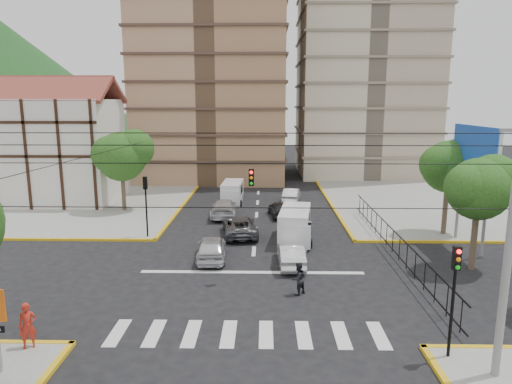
{
  "coord_description": "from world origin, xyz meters",
  "views": [
    {
      "loc": [
        0.73,
        -23.93,
        9.74
      ],
      "look_at": [
        0.14,
        5.12,
        4.0
      ],
      "focal_mm": 32.0,
      "sensor_mm": 36.0,
      "label": 1
    }
  ],
  "objects_px": {
    "car_silver_front_left": "(211,248)",
    "pedestrian_crosswalk": "(298,279)",
    "traffic_light_se": "(454,283)",
    "van_right_lane": "(295,226)",
    "traffic_light_nw": "(146,196)",
    "car_white_front_right": "(291,255)",
    "van_left_lane": "(232,193)",
    "pedestrian_sw_corner": "(28,326)"
  },
  "relations": [
    {
      "from": "car_white_front_right",
      "to": "pedestrian_crosswalk",
      "type": "xyz_separation_m",
      "value": [
        0.14,
        -4.24,
        0.16
      ]
    },
    {
      "from": "van_right_lane",
      "to": "van_left_lane",
      "type": "relative_size",
      "value": 1.14
    },
    {
      "from": "van_left_lane",
      "to": "traffic_light_se",
      "type": "bearing_deg",
      "value": -67.22
    },
    {
      "from": "van_right_lane",
      "to": "pedestrian_crosswalk",
      "type": "distance_m",
      "value": 9.07
    },
    {
      "from": "traffic_light_nw",
      "to": "van_left_lane",
      "type": "height_order",
      "value": "traffic_light_nw"
    },
    {
      "from": "traffic_light_nw",
      "to": "car_white_front_right",
      "type": "distance_m",
      "value": 11.71
    },
    {
      "from": "car_silver_front_left",
      "to": "pedestrian_crosswalk",
      "type": "relative_size",
      "value": 2.62
    },
    {
      "from": "van_left_lane",
      "to": "pedestrian_crosswalk",
      "type": "bearing_deg",
      "value": -74.87
    },
    {
      "from": "traffic_light_nw",
      "to": "pedestrian_crosswalk",
      "type": "xyz_separation_m",
      "value": [
        10.24,
        -9.64,
        -2.26
      ]
    },
    {
      "from": "van_right_lane",
      "to": "van_left_lane",
      "type": "xyz_separation_m",
      "value": [
        -5.33,
        12.34,
        -0.11
      ]
    },
    {
      "from": "pedestrian_sw_corner",
      "to": "car_white_front_right",
      "type": "bearing_deg",
      "value": 19.52
    },
    {
      "from": "traffic_light_se",
      "to": "van_right_lane",
      "type": "relative_size",
      "value": 0.83
    },
    {
      "from": "car_silver_front_left",
      "to": "pedestrian_crosswalk",
      "type": "bearing_deg",
      "value": 129.51
    },
    {
      "from": "car_silver_front_left",
      "to": "traffic_light_nw",
      "type": "bearing_deg",
      "value": -44.71
    },
    {
      "from": "van_right_lane",
      "to": "traffic_light_se",
      "type": "bearing_deg",
      "value": -64.22
    },
    {
      "from": "van_right_lane",
      "to": "car_silver_front_left",
      "type": "relative_size",
      "value": 1.19
    },
    {
      "from": "traffic_light_nw",
      "to": "van_left_lane",
      "type": "bearing_deg",
      "value": 65.6
    },
    {
      "from": "van_right_lane",
      "to": "car_silver_front_left",
      "type": "height_order",
      "value": "van_right_lane"
    },
    {
      "from": "van_right_lane",
      "to": "car_white_front_right",
      "type": "bearing_deg",
      "value": -89.04
    },
    {
      "from": "pedestrian_crosswalk",
      "to": "car_silver_front_left",
      "type": "bearing_deg",
      "value": -88.11
    },
    {
      "from": "car_white_front_right",
      "to": "pedestrian_sw_corner",
      "type": "height_order",
      "value": "pedestrian_sw_corner"
    },
    {
      "from": "pedestrian_crosswalk",
      "to": "van_right_lane",
      "type": "bearing_deg",
      "value": -134.73
    },
    {
      "from": "car_white_front_right",
      "to": "pedestrian_crosswalk",
      "type": "distance_m",
      "value": 4.25
    },
    {
      "from": "van_right_lane",
      "to": "pedestrian_sw_corner",
      "type": "distance_m",
      "value": 18.67
    },
    {
      "from": "car_white_front_right",
      "to": "pedestrian_crosswalk",
      "type": "bearing_deg",
      "value": 89.59
    },
    {
      "from": "van_left_lane",
      "to": "pedestrian_crosswalk",
      "type": "xyz_separation_m",
      "value": [
        4.91,
        -21.39,
        -0.16
      ]
    },
    {
      "from": "traffic_light_se",
      "to": "car_white_front_right",
      "type": "xyz_separation_m",
      "value": [
        -5.49,
        10.2,
        -2.42
      ]
    },
    {
      "from": "van_right_lane",
      "to": "pedestrian_crosswalk",
      "type": "height_order",
      "value": "van_right_lane"
    },
    {
      "from": "car_silver_front_left",
      "to": "traffic_light_se",
      "type": "bearing_deg",
      "value": 128.48
    },
    {
      "from": "traffic_light_se",
      "to": "van_left_lane",
      "type": "height_order",
      "value": "traffic_light_se"
    },
    {
      "from": "traffic_light_nw",
      "to": "traffic_light_se",
      "type": "bearing_deg",
      "value": -45.0
    },
    {
      "from": "traffic_light_nw",
      "to": "car_white_front_right",
      "type": "relative_size",
      "value": 1.05
    },
    {
      "from": "car_white_front_right",
      "to": "traffic_light_nw",
      "type": "bearing_deg",
      "value": -30.38
    },
    {
      "from": "van_left_lane",
      "to": "pedestrian_crosswalk",
      "type": "relative_size",
      "value": 2.74
    },
    {
      "from": "van_right_lane",
      "to": "pedestrian_sw_corner",
      "type": "height_order",
      "value": "van_right_lane"
    },
    {
      "from": "pedestrian_crosswalk",
      "to": "van_left_lane",
      "type": "bearing_deg",
      "value": -119.13
    },
    {
      "from": "van_right_lane",
      "to": "van_left_lane",
      "type": "distance_m",
      "value": 13.45
    },
    {
      "from": "traffic_light_se",
      "to": "car_silver_front_left",
      "type": "height_order",
      "value": "traffic_light_se"
    },
    {
      "from": "traffic_light_se",
      "to": "van_left_lane",
      "type": "distance_m",
      "value": 29.29
    },
    {
      "from": "van_right_lane",
      "to": "pedestrian_sw_corner",
      "type": "xyz_separation_m",
      "value": [
        -11.49,
        -14.71,
        -0.04
      ]
    },
    {
      "from": "van_right_lane",
      "to": "car_silver_front_left",
      "type": "xyz_separation_m",
      "value": [
        -5.49,
        -3.79,
        -0.36
      ]
    },
    {
      "from": "traffic_light_se",
      "to": "car_silver_front_left",
      "type": "bearing_deg",
      "value": 132.91
    }
  ]
}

